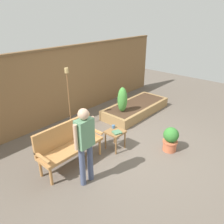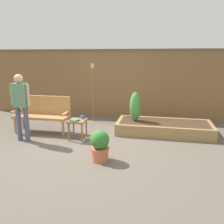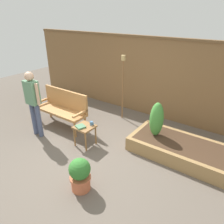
# 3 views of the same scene
# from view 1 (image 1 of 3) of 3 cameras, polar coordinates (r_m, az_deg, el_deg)

# --- Properties ---
(ground_plane) EXTENTS (14.00, 14.00, 0.00)m
(ground_plane) POSITION_cam_1_polar(r_m,az_deg,el_deg) (5.51, 5.72, -9.04)
(ground_plane) COLOR #60564C
(fence_back) EXTENTS (8.40, 0.14, 2.16)m
(fence_back) POSITION_cam_1_polar(r_m,az_deg,el_deg) (6.72, -12.14, 7.24)
(fence_back) COLOR brown
(fence_back) RESTS_ON ground_plane
(garden_bench) EXTENTS (1.44, 0.48, 0.94)m
(garden_bench) POSITION_cam_1_polar(r_m,az_deg,el_deg) (4.77, -11.30, -7.52)
(garden_bench) COLOR #B77F47
(garden_bench) RESTS_ON ground_plane
(side_table) EXTENTS (0.40, 0.40, 0.48)m
(side_table) POSITION_cam_1_polar(r_m,az_deg,el_deg) (5.22, 0.84, -5.78)
(side_table) COLOR olive
(side_table) RESTS_ON ground_plane
(cup_on_table) EXTENTS (0.11, 0.08, 0.08)m
(cup_on_table) POSITION_cam_1_polar(r_m,az_deg,el_deg) (5.30, 0.37, -3.80)
(cup_on_table) COLOR teal
(cup_on_table) RESTS_ON side_table
(book_on_table) EXTENTS (0.24, 0.23, 0.04)m
(book_on_table) POSITION_cam_1_polar(r_m,az_deg,el_deg) (5.10, 1.30, -5.29)
(book_on_table) COLOR #4C7A56
(book_on_table) RESTS_ON side_table
(potted_boxwood) EXTENTS (0.36, 0.36, 0.60)m
(potted_boxwood) POSITION_cam_1_polar(r_m,az_deg,el_deg) (5.39, 14.93, -6.70)
(potted_boxwood) COLOR #C66642
(potted_boxwood) RESTS_ON ground_plane
(raised_planter_bed) EXTENTS (2.40, 1.00, 0.30)m
(raised_planter_bed) POSITION_cam_1_polar(r_m,az_deg,el_deg) (7.24, 6.17, 0.96)
(raised_planter_bed) COLOR #997547
(raised_planter_bed) RESTS_ON ground_plane
(shrub_near_bench) EXTENTS (0.29, 0.29, 0.76)m
(shrub_near_bench) POSITION_cam_1_polar(r_m,az_deg,el_deg) (6.47, 2.69, 3.20)
(shrub_near_bench) COLOR brown
(shrub_near_bench) RESTS_ON raised_planter_bed
(tiki_torch) EXTENTS (0.10, 0.10, 1.74)m
(tiki_torch) POSITION_cam_1_polar(r_m,az_deg,el_deg) (5.94, -11.33, 5.96)
(tiki_torch) COLOR brown
(tiki_torch) RESTS_ON ground_plane
(person_by_bench) EXTENTS (0.47, 0.20, 1.56)m
(person_by_bench) POSITION_cam_1_polar(r_m,az_deg,el_deg) (4.00, -7.02, -7.38)
(person_by_bench) COLOR #475170
(person_by_bench) RESTS_ON ground_plane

